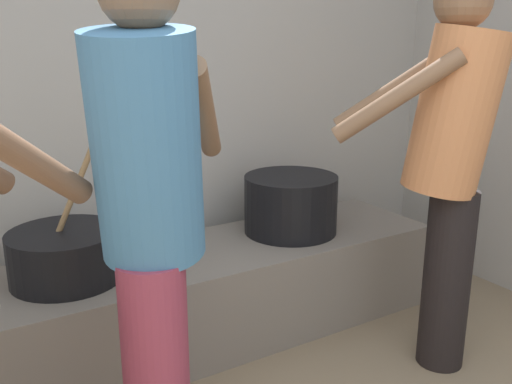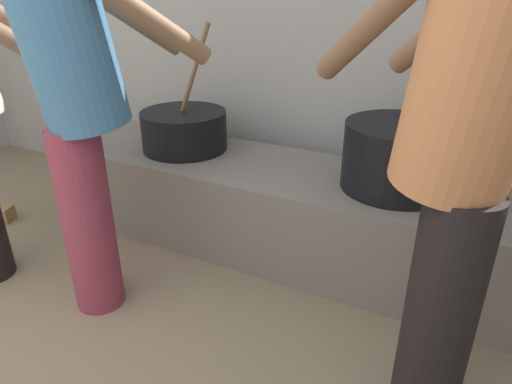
{
  "view_description": "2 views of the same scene",
  "coord_description": "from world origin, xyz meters",
  "px_view_note": "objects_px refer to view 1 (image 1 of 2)",
  "views": [
    {
      "loc": [
        -0.54,
        -0.08,
        1.4
      ],
      "look_at": [
        0.47,
        1.57,
        0.86
      ],
      "focal_mm": 38.89,
      "sensor_mm": 36.0,
      "label": 1
    },
    {
      "loc": [
        1.31,
        0.2,
        1.29
      ],
      "look_at": [
        0.76,
        1.27,
        0.72
      ],
      "focal_mm": 32.18,
      "sensor_mm": 36.0,
      "label": 2
    }
  ],
  "objects_px": {
    "cooking_pot_secondary": "(291,204)",
    "cook_in_blue_shirt": "(150,208)",
    "cook_in_orange_shirt": "(450,154)",
    "cooking_pot_main": "(66,255)"
  },
  "relations": [
    {
      "from": "cooking_pot_secondary",
      "to": "cook_in_blue_shirt",
      "type": "relative_size",
      "value": 0.29
    },
    {
      "from": "cook_in_orange_shirt",
      "to": "cook_in_blue_shirt",
      "type": "distance_m",
      "value": 1.29
    },
    {
      "from": "cook_in_orange_shirt",
      "to": "cook_in_blue_shirt",
      "type": "xyz_separation_m",
      "value": [
        -1.29,
        -0.03,
        -0.01
      ]
    },
    {
      "from": "cook_in_orange_shirt",
      "to": "cooking_pot_main",
      "type": "bearing_deg",
      "value": 152.27
    },
    {
      "from": "cooking_pot_main",
      "to": "cook_in_blue_shirt",
      "type": "height_order",
      "value": "cook_in_blue_shirt"
    },
    {
      "from": "cook_in_orange_shirt",
      "to": "cook_in_blue_shirt",
      "type": "relative_size",
      "value": 1.01
    },
    {
      "from": "cooking_pot_secondary",
      "to": "cook_in_blue_shirt",
      "type": "height_order",
      "value": "cook_in_blue_shirt"
    },
    {
      "from": "cooking_pot_secondary",
      "to": "cook_in_orange_shirt",
      "type": "bearing_deg",
      "value": -69.69
    },
    {
      "from": "cooking_pot_main",
      "to": "cooking_pot_secondary",
      "type": "xyz_separation_m",
      "value": [
        1.11,
        0.0,
        0.04
      ]
    },
    {
      "from": "cooking_pot_main",
      "to": "cook_in_blue_shirt",
      "type": "xyz_separation_m",
      "value": [
        0.09,
        -0.76,
        0.38
      ]
    }
  ]
}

